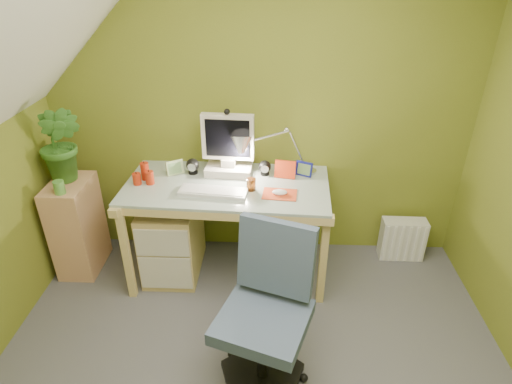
{
  "coord_description": "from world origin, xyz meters",
  "views": [
    {
      "loc": [
        0.1,
        -1.47,
        2.23
      ],
      "look_at": [
        0.0,
        1.0,
        0.85
      ],
      "focal_mm": 30.0,
      "sensor_mm": 36.0,
      "label": 1
    }
  ],
  "objects_px": {
    "task_chair": "(263,320)",
    "radiator": "(402,239)",
    "desk_lamp": "(290,140)",
    "potted_plant": "(61,144)",
    "side_ledge": "(78,226)",
    "monitor": "(228,139)",
    "desk": "(228,229)"
  },
  "relations": [
    {
      "from": "radiator",
      "to": "desk",
      "type": "bearing_deg",
      "value": -170.12
    },
    {
      "from": "desk_lamp",
      "to": "task_chair",
      "type": "xyz_separation_m",
      "value": [
        -0.16,
        -1.19,
        -0.57
      ]
    },
    {
      "from": "desk_lamp",
      "to": "potted_plant",
      "type": "relative_size",
      "value": 0.93
    },
    {
      "from": "desk_lamp",
      "to": "potted_plant",
      "type": "height_order",
      "value": "potted_plant"
    },
    {
      "from": "side_ledge",
      "to": "monitor",
      "type": "bearing_deg",
      "value": 8.23
    },
    {
      "from": "desk",
      "to": "radiator",
      "type": "height_order",
      "value": "desk"
    },
    {
      "from": "potted_plant",
      "to": "task_chair",
      "type": "bearing_deg",
      "value": -35.95
    },
    {
      "from": "desk",
      "to": "potted_plant",
      "type": "relative_size",
      "value": 2.5
    },
    {
      "from": "radiator",
      "to": "task_chair",
      "type": "bearing_deg",
      "value": -131.54
    },
    {
      "from": "desk_lamp",
      "to": "radiator",
      "type": "height_order",
      "value": "desk_lamp"
    },
    {
      "from": "monitor",
      "to": "side_ledge",
      "type": "height_order",
      "value": "monitor"
    },
    {
      "from": "monitor",
      "to": "radiator",
      "type": "height_order",
      "value": "monitor"
    },
    {
      "from": "task_chair",
      "to": "potted_plant",
      "type": "bearing_deg",
      "value": 163.28
    },
    {
      "from": "monitor",
      "to": "desk_lamp",
      "type": "distance_m",
      "value": 0.45
    },
    {
      "from": "desk",
      "to": "task_chair",
      "type": "bearing_deg",
      "value": -70.97
    },
    {
      "from": "desk",
      "to": "potted_plant",
      "type": "xyz_separation_m",
      "value": [
        -1.18,
        0.06,
        0.66
      ]
    },
    {
      "from": "desk",
      "to": "desk_lamp",
      "type": "xyz_separation_m",
      "value": [
        0.45,
        0.18,
        0.66
      ]
    },
    {
      "from": "potted_plant",
      "to": "desk_lamp",
      "type": "bearing_deg",
      "value": 4.23
    },
    {
      "from": "desk",
      "to": "radiator",
      "type": "relative_size",
      "value": 4.14
    },
    {
      "from": "desk_lamp",
      "to": "task_chair",
      "type": "relative_size",
      "value": 0.56
    },
    {
      "from": "task_chair",
      "to": "radiator",
      "type": "relative_size",
      "value": 2.76
    },
    {
      "from": "desk_lamp",
      "to": "task_chair",
      "type": "bearing_deg",
      "value": -93.58
    },
    {
      "from": "potted_plant",
      "to": "radiator",
      "type": "relative_size",
      "value": 1.65
    },
    {
      "from": "side_ledge",
      "to": "task_chair",
      "type": "bearing_deg",
      "value": -34.65
    },
    {
      "from": "task_chair",
      "to": "radiator",
      "type": "distance_m",
      "value": 1.7
    },
    {
      "from": "desk_lamp",
      "to": "radiator",
      "type": "xyz_separation_m",
      "value": [
        0.96,
        0.05,
        -0.88
      ]
    },
    {
      "from": "potted_plant",
      "to": "monitor",
      "type": "bearing_deg",
      "value": 5.84
    },
    {
      "from": "potted_plant",
      "to": "task_chair",
      "type": "height_order",
      "value": "potted_plant"
    },
    {
      "from": "monitor",
      "to": "task_chair",
      "type": "xyz_separation_m",
      "value": [
        0.29,
        -1.19,
        -0.57
      ]
    },
    {
      "from": "potted_plant",
      "to": "task_chair",
      "type": "xyz_separation_m",
      "value": [
        1.47,
        -1.07,
        -0.56
      ]
    },
    {
      "from": "task_chair",
      "to": "radiator",
      "type": "bearing_deg",
      "value": 67.07
    },
    {
      "from": "monitor",
      "to": "task_chair",
      "type": "relative_size",
      "value": 0.56
    }
  ]
}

